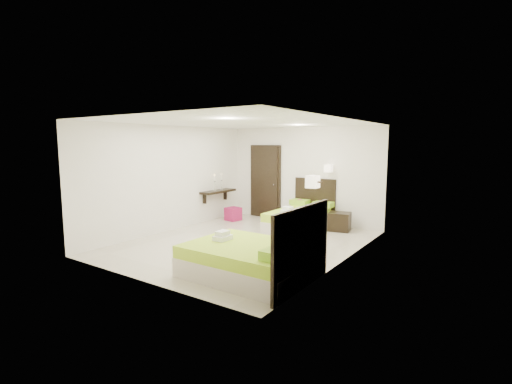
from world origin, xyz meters
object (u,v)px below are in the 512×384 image
Objects in this scene: bed_double at (253,259)px; nightstand at (339,222)px; bed_single at (300,218)px; ottoman at (233,214)px.

nightstand is (-0.05, 3.87, -0.07)m from bed_double.
bed_single is 3.81× the size of nightstand.
ottoman is (-2.08, -0.08, -0.12)m from bed_single.
bed_double is (0.94, -3.46, -0.00)m from bed_single.
nightstand is at bearing 24.77° from bed_single.
nightstand is 3.01m from ottoman.
ottoman is at bearing -177.80° from bed_single.
ottoman is at bearing 131.79° from bed_double.
bed_double reaches higher than ottoman.
ottoman is (-2.97, -0.49, -0.05)m from nightstand.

